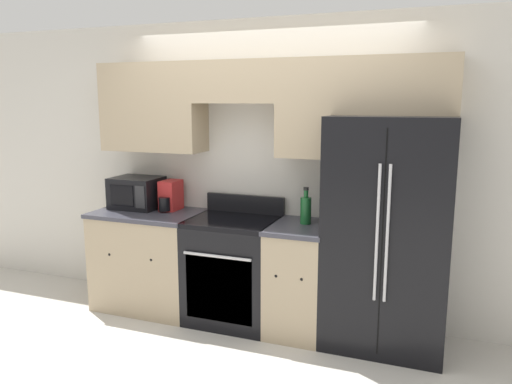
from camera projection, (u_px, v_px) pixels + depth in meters
The scene contains 9 objects.
ground_plane at pixel (243, 338), 4.06m from camera, with size 12.00×12.00×0.00m, color beige.
wall_back at pixel (269, 148), 4.33m from camera, with size 8.00×0.39×2.60m.
lower_cabinets_left at pixel (150, 259), 4.63m from camera, with size 0.97×0.64×0.91m.
lower_cabinets_right at pixel (299, 278), 4.13m from camera, with size 0.48×0.64×0.91m.
oven_range at pixel (233, 269), 4.33m from camera, with size 0.74×0.65×1.07m.
refrigerator at pixel (387, 234), 3.84m from camera, with size 0.92×0.72×1.80m.
microwave at pixel (137, 193), 4.68m from camera, with size 0.44×0.36×0.29m.
bottle at pixel (306, 209), 4.08m from camera, with size 0.09×0.09×0.30m.
coffee_maker at pixel (170, 196), 4.59m from camera, with size 0.15×0.28×0.27m.
Camera 1 is at (1.44, -3.49, 1.91)m, focal length 35.00 mm.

